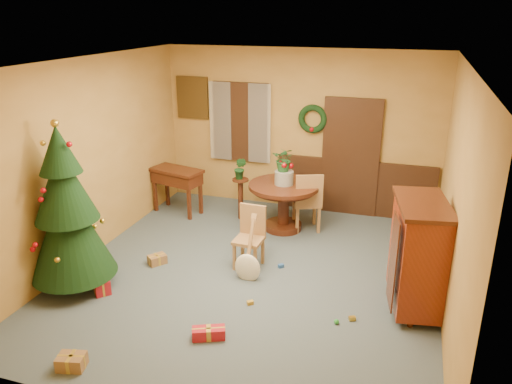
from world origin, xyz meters
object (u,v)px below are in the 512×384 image
at_px(christmas_tree, 67,212).
at_px(sideboard, 418,253).
at_px(chair_near, 250,234).
at_px(dining_table, 284,198).
at_px(writing_desk, 177,180).

distance_m(christmas_tree, sideboard, 4.40).
bearing_deg(sideboard, chair_near, 169.11).
relative_size(dining_table, chair_near, 1.30).
bearing_deg(sideboard, christmas_tree, -168.77).
relative_size(chair_near, writing_desk, 0.89).
bearing_deg(chair_near, sideboard, -10.89).
distance_m(chair_near, sideboard, 2.32).
distance_m(dining_table, sideboard, 2.79).
relative_size(dining_table, christmas_tree, 0.51).
height_order(chair_near, writing_desk, chair_near).
relative_size(writing_desk, sideboard, 0.72).
distance_m(chair_near, christmas_tree, 2.48).
bearing_deg(dining_table, christmas_tree, -129.34).
height_order(dining_table, chair_near, chair_near).
xyz_separation_m(writing_desk, sideboard, (4.16, -1.93, 0.13)).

